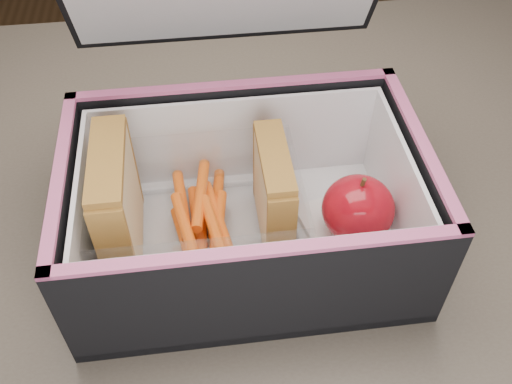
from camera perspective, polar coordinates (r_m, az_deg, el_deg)
kitchen_table at (r=0.65m, az=1.75°, el=-6.95°), size 1.20×0.80×0.75m
lunch_bag at (r=0.50m, az=-1.06°, el=-0.35°), size 0.31×0.29×0.29m
plastic_tub at (r=0.51m, az=-5.79°, el=-1.98°), size 0.18×0.13×0.08m
sandwich_left at (r=0.50m, az=-13.67°, el=-1.10°), size 0.03×0.10×0.11m
sandwich_right at (r=0.51m, az=1.75°, el=-0.19°), size 0.02×0.09×0.10m
carrot_sticks at (r=0.53m, az=-5.42°, el=-2.86°), size 0.06×0.14×0.03m
paper_napkin at (r=0.55m, az=9.02°, el=-3.49°), size 0.09×0.10×0.01m
red_apple at (r=0.52m, az=10.16°, el=-1.68°), size 0.08×0.08×0.07m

